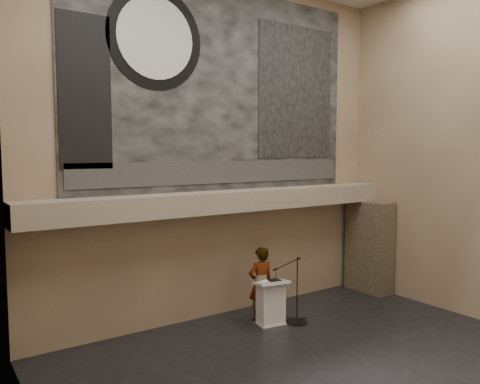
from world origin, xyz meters
TOP-DOWN VIEW (x-y plane):
  - floor at (0.00, 0.00)m, footprint 10.00×10.00m
  - wall_back at (0.00, 4.00)m, footprint 10.00×0.02m
  - wall_left at (-5.00, 0.00)m, footprint 0.02×8.00m
  - soffit at (0.00, 3.60)m, footprint 10.00×0.80m
  - sprinkler_left at (-1.60, 3.55)m, footprint 0.04×0.04m
  - sprinkler_right at (1.90, 3.55)m, footprint 0.04×0.04m
  - banner at (0.00, 3.97)m, footprint 8.00×0.05m
  - banner_text_strip at (0.00, 3.93)m, footprint 7.76×0.02m
  - banner_clock_rim at (-1.80, 3.93)m, footprint 2.30×0.02m
  - banner_clock_face at (-1.80, 3.91)m, footprint 1.84×0.02m
  - banner_building_print at (2.40, 3.93)m, footprint 2.60×0.02m
  - banner_brick_print at (-3.40, 3.93)m, footprint 1.10×0.02m
  - stone_pier at (4.65, 3.15)m, footprint 0.60×1.40m
  - lectern at (0.44, 2.55)m, footprint 0.84×0.65m
  - binder at (0.52, 2.51)m, footprint 0.28×0.23m
  - papers at (0.35, 2.56)m, footprint 0.30×0.35m
  - speaker_person at (0.48, 3.00)m, footprint 0.72×0.52m
  - mic_stand at (1.08, 2.37)m, footprint 1.40×0.78m

SIDE VIEW (x-z plane):
  - floor at x=0.00m, z-range 0.00..0.00m
  - mic_stand at x=1.08m, z-range -0.56..1.06m
  - lectern at x=0.44m, z-range -0.02..1.12m
  - speaker_person at x=0.48m, z-range 0.00..1.84m
  - papers at x=0.35m, z-range 1.10..1.10m
  - binder at x=0.52m, z-range 1.10..1.14m
  - stone_pier at x=4.65m, z-range 0.00..2.70m
  - sprinkler_left at x=-1.60m, z-range 2.64..2.70m
  - sprinkler_right at x=1.90m, z-range 2.64..2.70m
  - soffit at x=0.00m, z-range 2.70..3.20m
  - banner_text_strip at x=0.00m, z-range 3.38..3.93m
  - wall_back at x=0.00m, z-range 0.00..8.50m
  - wall_left at x=-5.00m, z-range 0.00..8.50m
  - banner_brick_print at x=-3.40m, z-range 3.80..7.00m
  - banner at x=0.00m, z-range 3.20..8.20m
  - banner_building_print at x=2.40m, z-range 4.00..7.60m
  - banner_clock_rim at x=-1.80m, z-range 5.55..7.85m
  - banner_clock_face at x=-1.80m, z-range 5.78..7.62m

